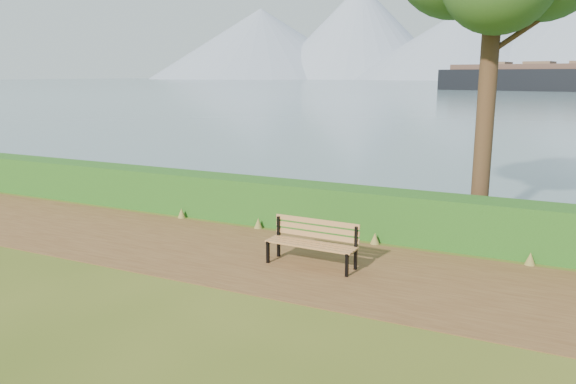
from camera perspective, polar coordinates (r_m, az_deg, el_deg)
The scene contains 6 objects.
ground at distance 10.35m, azimuth -3.24°, elevation -7.17°, with size 140.00×140.00×0.00m, color #3D5117.
path at distance 10.60m, azimuth -2.44°, elevation -6.68°, with size 40.00×3.40×0.01m, color #55371D.
hedge at distance 12.45m, azimuth 2.61°, elevation -1.49°, with size 32.00×0.85×1.00m, color #1A3F12.
water at distance 268.58m, azimuth 25.54°, elevation 9.99°, with size 700.00×510.00×0.00m, color #3F5966.
mountains at distance 415.51m, azimuth 24.99°, elevation 14.13°, with size 585.00×190.00×70.00m.
bench at distance 10.07m, azimuth 2.57°, elevation -4.87°, with size 1.66×0.54×0.83m.
Camera 1 is at (4.83, -8.51, 3.37)m, focal length 35.00 mm.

